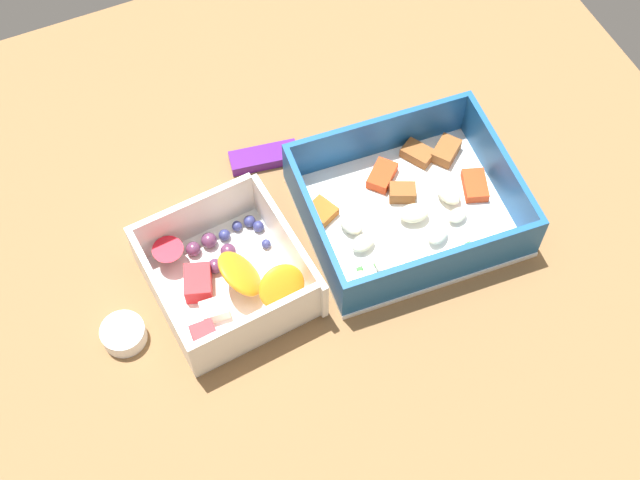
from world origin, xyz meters
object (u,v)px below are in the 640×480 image
object	(u,v)px
pasta_container	(408,206)
candy_bar	(264,157)
paper_cup_liner	(124,334)
fruit_bowl	(227,277)

from	to	relation	value
pasta_container	candy_bar	xyz separation A→B (cm)	(-10.33, 12.02, -1.13)
candy_bar	paper_cup_liner	bearing A→B (deg)	-145.05
fruit_bowl	paper_cup_liner	world-z (taller)	fruit_bowl
pasta_container	fruit_bowl	distance (cm)	18.96
candy_bar	fruit_bowl	bearing A→B (deg)	-124.98
candy_bar	paper_cup_liner	world-z (taller)	paper_cup_liner
pasta_container	candy_bar	size ratio (longest dim) A/B	3.03
paper_cup_liner	fruit_bowl	bearing A→B (deg)	5.60
fruit_bowl	candy_bar	xyz separation A→B (cm)	(8.63, 12.33, -1.53)
fruit_bowl	paper_cup_liner	size ratio (longest dim) A/B	3.71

